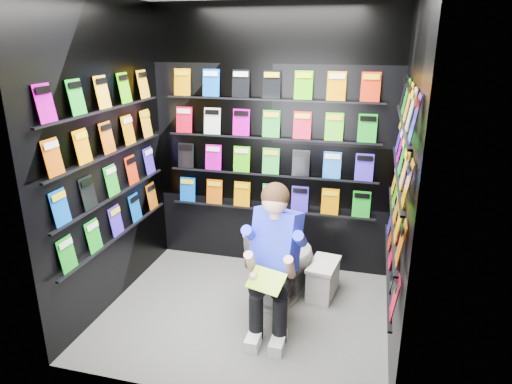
# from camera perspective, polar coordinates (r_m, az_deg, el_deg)

# --- Properties ---
(floor) EXTENTS (2.40, 2.40, 0.00)m
(floor) POSITION_cam_1_polar(r_m,az_deg,el_deg) (4.10, -1.44, -14.94)
(floor) COLOR #5D5D5B
(floor) RESTS_ON ground
(wall_back) EXTENTS (2.40, 0.04, 2.60)m
(wall_back) POSITION_cam_1_polar(r_m,az_deg,el_deg) (4.49, 1.98, 6.19)
(wall_back) COLOR black
(wall_back) RESTS_ON floor
(wall_front) EXTENTS (2.40, 0.04, 2.60)m
(wall_front) POSITION_cam_1_polar(r_m,az_deg,el_deg) (2.66, -7.65, -2.95)
(wall_front) COLOR black
(wall_front) RESTS_ON floor
(wall_left) EXTENTS (0.04, 2.00, 2.60)m
(wall_left) POSITION_cam_1_polar(r_m,az_deg,el_deg) (4.04, -18.20, 3.85)
(wall_left) COLOR black
(wall_left) RESTS_ON floor
(wall_right) EXTENTS (0.04, 2.00, 2.60)m
(wall_right) POSITION_cam_1_polar(r_m,az_deg,el_deg) (3.43, 18.05, 1.27)
(wall_right) COLOR black
(wall_right) RESTS_ON floor
(comics_back) EXTENTS (2.10, 0.06, 1.37)m
(comics_back) POSITION_cam_1_polar(r_m,az_deg,el_deg) (4.46, 1.89, 6.17)
(comics_back) COLOR red
(comics_back) RESTS_ON wall_back
(comics_left) EXTENTS (0.06, 1.70, 1.37)m
(comics_left) POSITION_cam_1_polar(r_m,az_deg,el_deg) (4.03, -17.85, 3.90)
(comics_left) COLOR red
(comics_left) RESTS_ON wall_left
(comics_right) EXTENTS (0.06, 1.70, 1.37)m
(comics_right) POSITION_cam_1_polar(r_m,az_deg,el_deg) (3.42, 17.56, 1.40)
(comics_right) COLOR red
(comics_right) RESTS_ON wall_right
(toilet) EXTENTS (0.63, 0.84, 0.73)m
(toilet) POSITION_cam_1_polar(r_m,az_deg,el_deg) (4.14, 3.64, -8.70)
(toilet) COLOR white
(toilet) RESTS_ON floor
(longbox) EXTENTS (0.27, 0.43, 0.30)m
(longbox) POSITION_cam_1_polar(r_m,az_deg,el_deg) (4.33, 8.36, -10.85)
(longbox) COLOR white
(longbox) RESTS_ON floor
(longbox_lid) EXTENTS (0.30, 0.45, 0.03)m
(longbox_lid) POSITION_cam_1_polar(r_m,az_deg,el_deg) (4.25, 8.46, -8.93)
(longbox_lid) COLOR white
(longbox_lid) RESTS_ON longbox
(reader) EXTENTS (0.69, 0.83, 1.32)m
(reader) POSITION_cam_1_polar(r_m,az_deg,el_deg) (3.64, 2.59, -6.03)
(reader) COLOR #2631CB
(reader) RESTS_ON toilet
(held_comic) EXTENTS (0.31, 0.24, 0.12)m
(held_comic) POSITION_cam_1_polar(r_m,az_deg,el_deg) (3.41, 1.28, -11.01)
(held_comic) COLOR green
(held_comic) RESTS_ON reader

